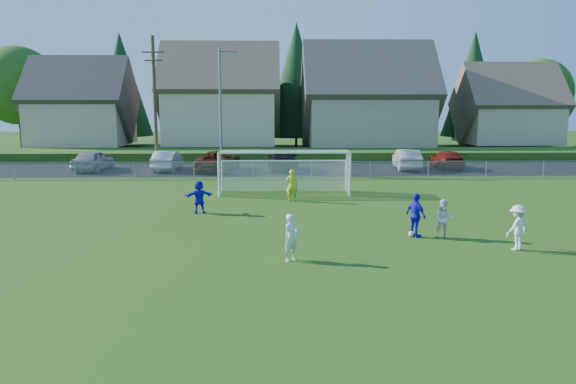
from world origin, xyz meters
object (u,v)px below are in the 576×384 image
Objects in this scene: player_white_c at (517,227)px; car_b at (167,161)px; car_a at (93,160)px; car_g at (447,160)px; player_white_b at (444,219)px; goalkeeper at (292,185)px; player_white_a at (291,238)px; car_d at (283,160)px; player_blue_a at (416,215)px; car_f at (407,159)px; car_c at (218,161)px; soccer_ball at (411,234)px; player_blue_b at (199,197)px; soccer_goal at (284,165)px.

player_white_c reaches higher than car_b.
car_a is 27.25m from car_g.
goalkeeper is (-5.63, 8.30, 0.07)m from player_white_b.
player_white_c is 32.26m from car_a.
player_white_a is 28.25m from car_a.
car_a reaches higher than car_d.
car_f is (4.71, 21.34, -0.09)m from player_blue_a.
car_c is at bearing -176.82° from car_a.
soccer_ball is 5.86m from player_white_a.
car_d is 1.10× the size of car_g.
goalkeeper is 0.36× the size of car_f.
soccer_ball is 21.82m from car_f.
player_white_b is 0.29× the size of car_d.
player_blue_b is 0.92× the size of goalkeeper.
soccer_goal reaches higher than car_d.
player_blue_a is at bearing 131.70° from player_blue_b.
player_white_a is 0.30× the size of car_d.
player_blue_b reaches higher than soccer_ball.
player_blue_a is 21.82m from car_d.
car_c is (-9.58, 20.71, 0.66)m from soccer_ball.
player_white_a is 9.09m from player_blue_b.
player_blue_b is at bearing 46.95° from car_g.
car_g is at bearing -172.27° from car_a.
player_blue_a reaches higher than goalkeeper.
car_g is at bearing -132.56° from player_white_c.
goalkeeper reaches higher than car_d.
soccer_ball is 25.21m from car_b.
player_white_c is 3.73m from player_blue_a.
player_white_c is at bearing -150.43° from player_blue_a.
player_blue_b is at bearing 100.15° from car_c.
player_white_b is at bearing -15.77° from player_white_a.
player_blue_a reaches higher than player_blue_b.
player_white_b is 29.57m from car_a.
soccer_ball is at bearing 124.08° from car_b.
player_white_c is 0.35× the size of car_a.
player_blue_a is (-3.17, 1.97, 0.05)m from player_white_c.
car_a is at bearing -2.78° from car_d.
player_white_b is at bearing -69.50° from player_white_c.
player_white_b is 0.89× the size of player_blue_a.
player_blue_b reaches higher than car_g.
soccer_ball is at bearing -65.41° from soccer_goal.
car_a is at bearing 3.65° from car_g.
car_c is at bearing 173.19° from car_b.
soccer_goal is (14.27, -10.70, 0.84)m from car_a.
player_white_a is 0.34× the size of car_a.
car_b is 21.66m from car_g.
player_white_b is at bearing 85.08° from car_f.
car_b reaches higher than soccer_ball.
soccer_ball is at bearing 138.11° from car_a.
car_d reaches higher than soccer_ball.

